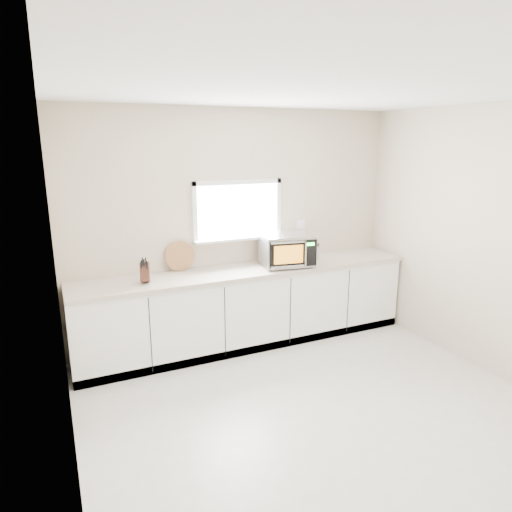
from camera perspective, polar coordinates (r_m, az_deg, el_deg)
ground at (r=4.23m, az=8.87°, el=-19.54°), size 4.00×4.00×0.00m
back_wall at (r=5.37m, az=-2.33°, el=3.78°), size 4.00×0.17×2.70m
cabinets at (r=5.36m, az=-1.02°, el=-6.50°), size 3.92×0.60×0.88m
countertop at (r=5.20m, az=-1.00°, el=-1.79°), size 3.92×0.64×0.04m
microwave at (r=5.29m, az=3.90°, el=0.83°), size 0.64×0.54×0.37m
knife_block at (r=4.80m, az=-13.72°, el=-1.89°), size 0.14×0.21×0.28m
cutting_board at (r=5.15m, az=-9.51°, el=-0.00°), size 0.33×0.08×0.33m
coffee_grinder at (r=5.62m, az=7.27°, el=0.59°), size 0.14×0.14×0.21m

